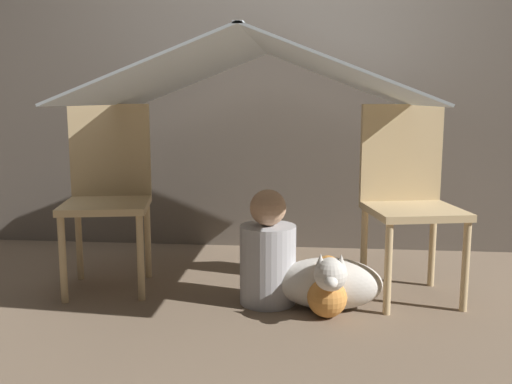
{
  "coord_description": "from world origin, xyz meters",
  "views": [
    {
      "loc": [
        0.28,
        -2.72,
        1.01
      ],
      "look_at": [
        0.0,
        0.14,
        0.54
      ],
      "focal_mm": 40.0,
      "sensor_mm": 36.0,
      "label": 1
    }
  ],
  "objects_px": {
    "person_front": "(268,255)",
    "chair_left": "(108,188)",
    "chair_right": "(408,192)",
    "dog": "(329,282)"
  },
  "relations": [
    {
      "from": "chair_right",
      "to": "person_front",
      "type": "relative_size",
      "value": 1.71
    },
    {
      "from": "chair_left",
      "to": "dog",
      "type": "bearing_deg",
      "value": -24.46
    },
    {
      "from": "chair_left",
      "to": "chair_right",
      "type": "distance_m",
      "value": 1.59
    },
    {
      "from": "person_front",
      "to": "dog",
      "type": "height_order",
      "value": "person_front"
    },
    {
      "from": "chair_right",
      "to": "person_front",
      "type": "xyz_separation_m",
      "value": [
        -0.7,
        -0.21,
        -0.3
      ]
    },
    {
      "from": "chair_right",
      "to": "person_front",
      "type": "bearing_deg",
      "value": -175.69
    },
    {
      "from": "person_front",
      "to": "chair_left",
      "type": "bearing_deg",
      "value": 166.87
    },
    {
      "from": "dog",
      "to": "chair_left",
      "type": "bearing_deg",
      "value": 166.53
    },
    {
      "from": "chair_left",
      "to": "dog",
      "type": "relative_size",
      "value": 1.91
    },
    {
      "from": "chair_left",
      "to": "person_front",
      "type": "xyz_separation_m",
      "value": [
        0.88,
        -0.21,
        -0.3
      ]
    }
  ]
}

